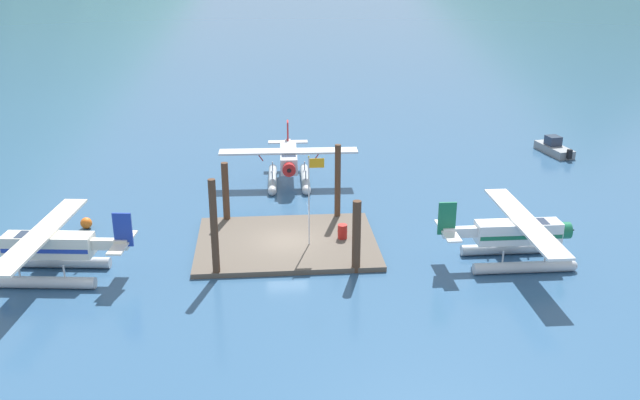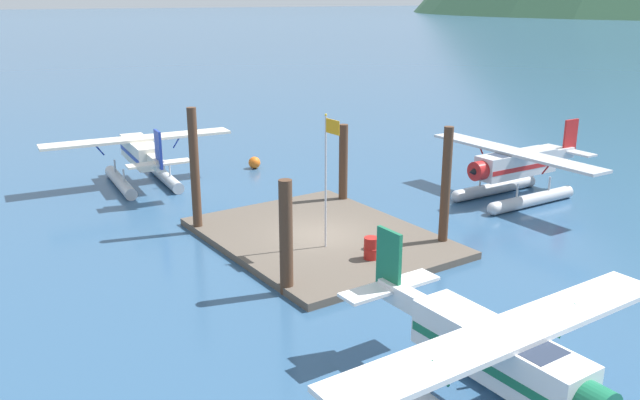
# 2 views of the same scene
# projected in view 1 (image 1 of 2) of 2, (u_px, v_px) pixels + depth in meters

# --- Properties ---
(ground_plane) EXTENTS (1200.00, 1200.00, 0.00)m
(ground_plane) POSITION_uv_depth(u_px,v_px,m) (287.00, 245.00, 42.21)
(ground_plane) COLOR #2D5175
(dock_platform) EXTENTS (10.84, 8.39, 0.30)m
(dock_platform) POSITION_uv_depth(u_px,v_px,m) (287.00, 243.00, 42.16)
(dock_platform) COLOR brown
(dock_platform) RESTS_ON ground
(piling_near_left) EXTENTS (0.41, 0.41, 5.65)m
(piling_near_left) POSITION_uv_depth(u_px,v_px,m) (214.00, 229.00, 37.22)
(piling_near_left) COLOR #4C3323
(piling_near_left) RESTS_ON ground
(piling_near_right) EXTENTS (0.48, 0.48, 4.21)m
(piling_near_right) POSITION_uv_depth(u_px,v_px,m) (356.00, 237.00, 38.06)
(piling_near_right) COLOR #4C3323
(piling_near_right) RESTS_ON ground
(piling_far_left) EXTENTS (0.45, 0.45, 4.12)m
(piling_far_left) POSITION_uv_depth(u_px,v_px,m) (226.00, 193.00, 44.89)
(piling_far_left) COLOR #4C3323
(piling_far_left) RESTS_ON ground
(piling_far_right) EXTENTS (0.39, 0.39, 5.17)m
(piling_far_right) POSITION_uv_depth(u_px,v_px,m) (338.00, 183.00, 45.21)
(piling_far_right) COLOR #4C3323
(piling_far_right) RESTS_ON ground
(flagpole) EXTENTS (0.95, 0.10, 5.53)m
(flagpole) POSITION_uv_depth(u_px,v_px,m) (311.00, 190.00, 40.41)
(flagpole) COLOR silver
(flagpole) RESTS_ON dock_platform
(fuel_drum) EXTENTS (0.62, 0.62, 0.88)m
(fuel_drum) POSITION_uv_depth(u_px,v_px,m) (342.00, 231.00, 42.30)
(fuel_drum) COLOR #AD1E19
(fuel_drum) RESTS_ON dock_platform
(mooring_buoy) EXTENTS (0.74, 0.74, 0.74)m
(mooring_buoy) POSITION_uv_depth(u_px,v_px,m) (86.00, 223.00, 44.56)
(mooring_buoy) COLOR orange
(mooring_buoy) RESTS_ON ground
(seaplane_white_stbd_aft) EXTENTS (7.98, 10.41, 3.84)m
(seaplane_white_stbd_aft) POSITION_uv_depth(u_px,v_px,m) (518.00, 238.00, 39.29)
(seaplane_white_stbd_aft) COLOR #B7BABF
(seaplane_white_stbd_aft) RESTS_ON ground
(seaplane_cream_port_aft) EXTENTS (7.95, 10.49, 3.84)m
(seaplane_cream_port_aft) POSITION_uv_depth(u_px,v_px,m) (49.00, 251.00, 37.57)
(seaplane_cream_port_aft) COLOR #B7BABF
(seaplane_cream_port_aft) RESTS_ON ground
(seaplane_silver_bow_centre) EXTENTS (10.44, 7.98, 3.84)m
(seaplane_silver_bow_centre) POSITION_uv_depth(u_px,v_px,m) (289.00, 163.00, 52.68)
(seaplane_silver_bow_centre) COLOR #B7BABF
(seaplane_silver_bow_centre) RESTS_ON ground
(boat_grey_open_east) EXTENTS (2.17, 4.86, 1.50)m
(boat_grey_open_east) POSITION_uv_depth(u_px,v_px,m) (553.00, 148.00, 60.73)
(boat_grey_open_east) COLOR gray
(boat_grey_open_east) RESTS_ON ground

